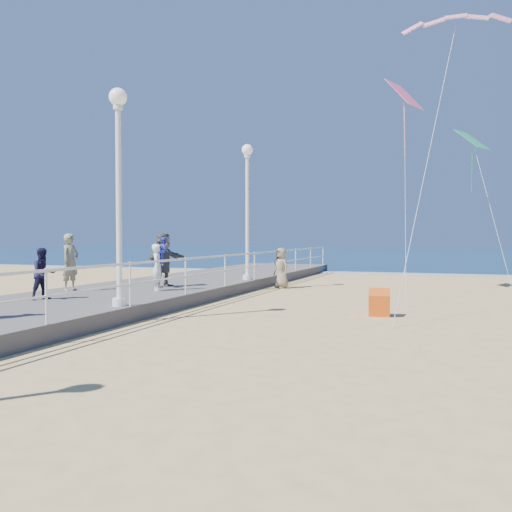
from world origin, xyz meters
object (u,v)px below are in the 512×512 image
(lamp_post_mid, at_px, (119,173))
(lamp_post_far, at_px, (247,197))
(woman_holding_toddler, at_px, (158,267))
(spectator_7, at_px, (43,274))
(spectator_5, at_px, (164,259))
(box_kite, at_px, (379,305))
(spectator_6, at_px, (71,262))
(beach_walker_c, at_px, (281,268))
(toddler_held, at_px, (164,250))

(lamp_post_mid, bearing_deg, lamp_post_far, 90.00)
(woman_holding_toddler, bearing_deg, spectator_7, 134.23)
(spectator_5, bearing_deg, spectator_7, 177.39)
(lamp_post_far, height_order, box_kite, lamp_post_far)
(spectator_6, height_order, box_kite, spectator_6)
(spectator_7, height_order, box_kite, spectator_7)
(lamp_post_far, xyz_separation_m, box_kite, (5.89, -5.81, -3.36))
(beach_walker_c, bearing_deg, woman_holding_toddler, -71.95)
(lamp_post_far, xyz_separation_m, spectator_5, (-1.59, -3.88, -2.33))
(lamp_post_mid, height_order, spectator_7, lamp_post_mid)
(spectator_6, distance_m, spectator_7, 2.40)
(woman_holding_toddler, bearing_deg, toddler_held, -63.60)
(toddler_held, xyz_separation_m, beach_walker_c, (2.00, 6.13, -0.84))
(woman_holding_toddler, xyz_separation_m, spectator_5, (-0.51, 1.31, 0.19))
(woman_holding_toddler, bearing_deg, box_kite, -113.65)
(spectator_5, relative_size, spectator_7, 1.32)
(toddler_held, height_order, box_kite, toddler_held)
(lamp_post_mid, distance_m, spectator_7, 3.80)
(toddler_held, relative_size, spectator_6, 0.46)
(lamp_post_mid, distance_m, box_kite, 7.49)
(lamp_post_far, bearing_deg, beach_walker_c, 45.58)
(woman_holding_toddler, xyz_separation_m, spectator_7, (-1.67, -3.25, -0.04))
(lamp_post_far, relative_size, woman_holding_toddler, 3.61)
(toddler_held, bearing_deg, lamp_post_mid, 174.67)
(toddler_held, distance_m, spectator_7, 3.90)
(lamp_post_mid, bearing_deg, beach_walker_c, 83.96)
(spectator_7, bearing_deg, toddler_held, -4.04)
(lamp_post_far, bearing_deg, box_kite, -44.60)
(spectator_7, distance_m, beach_walker_c, 10.28)
(lamp_post_mid, bearing_deg, spectator_7, 168.61)
(spectator_5, relative_size, box_kite, 3.09)
(lamp_post_far, xyz_separation_m, spectator_6, (-3.59, -6.21, -2.36))
(lamp_post_mid, bearing_deg, spectator_6, 142.12)
(lamp_post_mid, xyz_separation_m, beach_walker_c, (1.07, 10.09, -2.84))
(toddler_held, bearing_deg, box_kite, -115.00)
(toddler_held, xyz_separation_m, box_kite, (6.82, -0.77, -1.37))
(woman_holding_toddler, distance_m, spectator_6, 2.71)
(lamp_post_mid, xyz_separation_m, spectator_7, (-2.75, 0.55, -2.56))
(spectator_6, bearing_deg, toddler_held, -62.86)
(toddler_held, bearing_deg, spectator_5, 10.93)
(spectator_5, bearing_deg, beach_walker_c, -16.50)
(lamp_post_far, xyz_separation_m, beach_walker_c, (1.07, 1.09, -2.84))
(lamp_post_far, relative_size, spectator_5, 2.87)
(lamp_post_far, height_order, spectator_7, lamp_post_far)
(spectator_5, xyz_separation_m, spectator_7, (-1.16, -4.57, -0.23))
(spectator_7, distance_m, box_kite, 9.07)
(spectator_6, bearing_deg, box_kite, -84.09)
(spectator_5, xyz_separation_m, beach_walker_c, (2.66, 4.97, -0.50))
(toddler_held, bearing_deg, beach_walker_c, -36.67)
(woman_holding_toddler, height_order, spectator_5, spectator_5)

